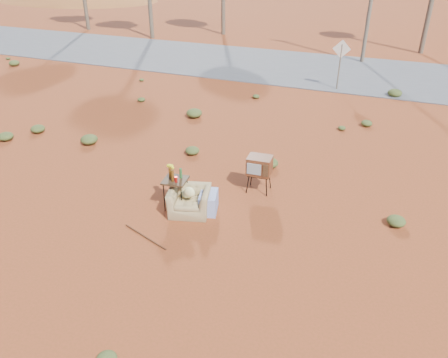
% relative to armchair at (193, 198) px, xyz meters
% --- Properties ---
extents(ground, '(140.00, 140.00, 0.00)m').
position_rel_armchair_xyz_m(ground, '(0.24, -0.55, -0.41)').
color(ground, maroon).
rests_on(ground, ground).
extents(highway, '(140.00, 7.00, 0.04)m').
position_rel_armchair_xyz_m(highway, '(0.24, 14.45, -0.39)').
color(highway, '#565659').
rests_on(highway, ground).
extents(dirt_mound, '(26.00, 18.00, 2.00)m').
position_rel_armchair_xyz_m(dirt_mound, '(-29.76, 33.45, -0.41)').
color(dirt_mound, '#965324').
rests_on(dirt_mound, ground).
extents(armchair, '(1.28, 1.03, 0.87)m').
position_rel_armchair_xyz_m(armchair, '(0.00, 0.00, 0.00)').
color(armchair, '#988053').
rests_on(armchair, ground).
extents(tv_unit, '(0.66, 0.55, 1.01)m').
position_rel_armchair_xyz_m(tv_unit, '(1.20, 1.60, 0.34)').
color(tv_unit, black).
rests_on(tv_unit, ground).
extents(side_table, '(0.63, 0.63, 1.14)m').
position_rel_armchair_xyz_m(side_table, '(-0.52, 0.05, 0.43)').
color(side_table, '#362613').
rests_on(side_table, ground).
extents(rusty_bar, '(1.34, 0.52, 0.04)m').
position_rel_armchair_xyz_m(rusty_bar, '(-0.57, -1.38, -0.39)').
color(rusty_bar, '#522C15').
rests_on(rusty_bar, ground).
extents(road_sign, '(0.78, 0.06, 2.19)m').
position_rel_armchair_xyz_m(road_sign, '(1.74, 11.45, 1.09)').
color(road_sign, brown).
rests_on(road_sign, ground).
extents(scrub_patch, '(17.49, 8.07, 0.33)m').
position_rel_armchair_xyz_m(scrub_patch, '(-0.59, 3.86, -0.27)').
color(scrub_patch, '#444D22').
rests_on(scrub_patch, ground).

